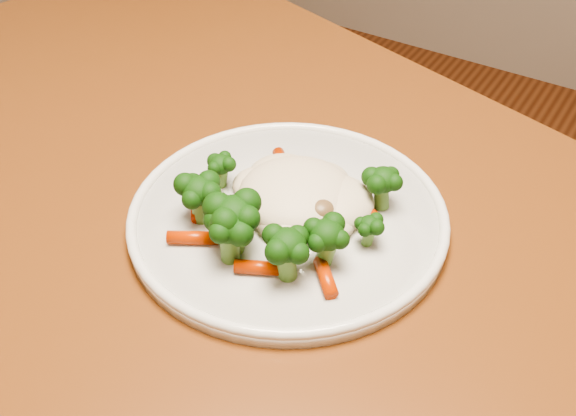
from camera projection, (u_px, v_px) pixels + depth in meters
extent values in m
plane|color=brown|center=(274.00, 407.00, 1.40)|extent=(3.00, 3.00, 0.00)
cube|color=brown|center=(198.00, 226.00, 0.70)|extent=(1.29, 1.04, 0.04)
cube|color=brown|center=(193.00, 170.00, 1.39)|extent=(0.07, 0.07, 0.71)
cylinder|color=silver|center=(288.00, 219.00, 0.67)|extent=(0.29, 0.29, 0.01)
ellipsoid|color=beige|center=(297.00, 185.00, 0.66)|extent=(0.13, 0.11, 0.05)
ellipsoid|color=black|center=(199.00, 202.00, 0.64)|extent=(0.05, 0.05, 0.04)
ellipsoid|color=black|center=(229.00, 238.00, 0.60)|extent=(0.05, 0.05, 0.05)
ellipsoid|color=black|center=(287.00, 257.00, 0.59)|extent=(0.05, 0.05, 0.05)
ellipsoid|color=black|center=(326.00, 245.00, 0.60)|extent=(0.05, 0.05, 0.04)
ellipsoid|color=black|center=(369.00, 232.00, 0.62)|extent=(0.03, 0.03, 0.03)
ellipsoid|color=black|center=(382.00, 189.00, 0.66)|extent=(0.04, 0.04, 0.04)
ellipsoid|color=black|center=(221.00, 172.00, 0.68)|extent=(0.04, 0.04, 0.03)
ellipsoid|color=black|center=(204.00, 198.00, 0.65)|extent=(0.04, 0.04, 0.04)
ellipsoid|color=black|center=(234.00, 228.00, 0.61)|extent=(0.06, 0.06, 0.05)
cylinder|color=#C63504|center=(283.00, 166.00, 0.71)|extent=(0.04, 0.04, 0.01)
cylinder|color=#C63504|center=(321.00, 175.00, 0.70)|extent=(0.04, 0.03, 0.01)
cylinder|color=#C63504|center=(359.00, 205.00, 0.66)|extent=(0.04, 0.03, 0.01)
cylinder|color=#C63504|center=(197.00, 203.00, 0.67)|extent=(0.04, 0.04, 0.01)
cylinder|color=#C63504|center=(193.00, 238.00, 0.63)|extent=(0.04, 0.03, 0.01)
cylinder|color=#C63504|center=(259.00, 268.00, 0.60)|extent=(0.04, 0.03, 0.01)
cylinder|color=#C63504|center=(326.00, 277.00, 0.59)|extent=(0.04, 0.04, 0.01)
cylinder|color=#C63504|center=(321.00, 194.00, 0.66)|extent=(0.02, 0.04, 0.01)
cylinder|color=#C63504|center=(292.00, 176.00, 0.68)|extent=(0.03, 0.04, 0.01)
ellipsoid|color=brown|center=(312.00, 192.00, 0.65)|extent=(0.03, 0.03, 0.02)
ellipsoid|color=brown|center=(321.00, 209.00, 0.64)|extent=(0.03, 0.03, 0.02)
ellipsoid|color=brown|center=(283.00, 186.00, 0.66)|extent=(0.02, 0.02, 0.02)
cube|color=#D0B08A|center=(300.00, 168.00, 0.69)|extent=(0.03, 0.03, 0.01)
cube|color=#D0B08A|center=(324.00, 176.00, 0.68)|extent=(0.02, 0.02, 0.01)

